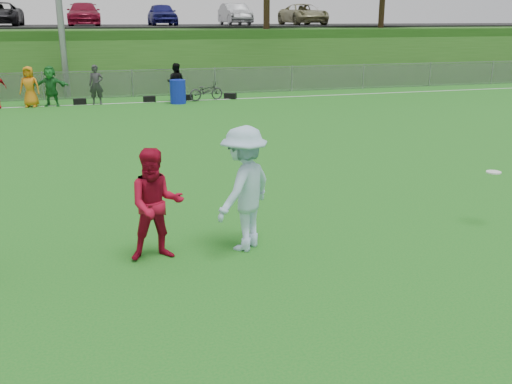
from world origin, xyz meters
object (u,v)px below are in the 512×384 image
object	(u,v)px
player_blue	(244,189)
recycling_bin	(178,92)
frisbee	(494,172)
player_red_center	(156,205)
bicycle	(206,91)

from	to	relation	value
player_blue	recycling_bin	size ratio (longest dim) A/B	1.98
player_blue	recycling_bin	world-z (taller)	player_blue
player_blue	frisbee	distance (m)	4.60
player_red_center	frisbee	xyz separation A→B (m)	(6.02, -0.11, 0.10)
frisbee	bicycle	world-z (taller)	frisbee
player_red_center	bicycle	xyz separation A→B (m)	(4.16, 17.31, -0.45)
player_red_center	bicycle	bearing A→B (deg)	76.06
frisbee	player_blue	bearing A→B (deg)	178.19
player_red_center	frisbee	size ratio (longest dim) A/B	6.81
player_blue	bicycle	bearing A→B (deg)	-142.92
player_red_center	recycling_bin	distance (m)	16.95
frisbee	recycling_bin	bearing A→B (deg)	100.89
frisbee	bicycle	size ratio (longest dim) A/B	0.16
frisbee	player_red_center	bearing A→B (deg)	178.97
recycling_bin	bicycle	xyz separation A→B (m)	(1.37, 0.59, -0.08)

